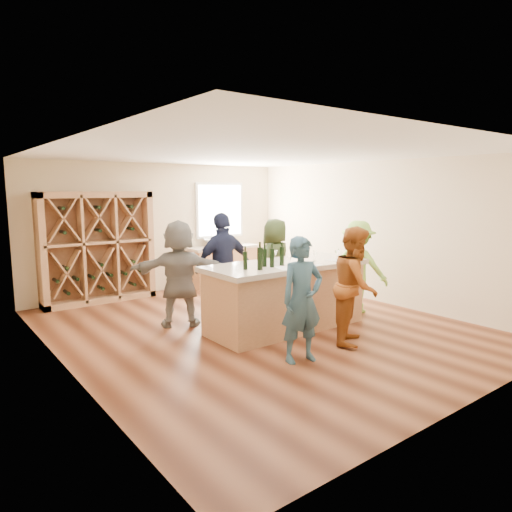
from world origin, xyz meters
TOP-DOWN VIEW (x-y plane):
  - floor at (0.00, 0.00)m, footprint 6.00×7.00m
  - ceiling at (0.00, 0.00)m, footprint 6.00×7.00m
  - wall_back at (0.00, 3.55)m, footprint 6.00×0.10m
  - wall_front at (0.00, -3.55)m, footprint 6.00×0.10m
  - wall_left at (-3.05, 0.00)m, footprint 0.10×7.00m
  - wall_right at (3.05, 0.00)m, footprint 0.10×7.00m
  - window_frame at (1.50, 3.47)m, footprint 1.30×0.06m
  - window_pane at (1.50, 3.44)m, footprint 1.18×0.01m
  - wine_rack at (-1.50, 3.27)m, footprint 2.20×0.45m
  - back_counter_base at (1.40, 3.20)m, footprint 1.60×0.58m
  - back_counter_top at (1.40, 3.20)m, footprint 1.70×0.62m
  - sink at (1.20, 3.20)m, footprint 0.54×0.54m
  - faucet at (1.20, 3.38)m, footprint 0.02×0.02m
  - tasting_counter_base at (0.33, -0.30)m, footprint 2.60×1.00m
  - tasting_counter_top at (0.33, -0.30)m, footprint 2.72×1.12m
  - wine_bottle_a at (-0.56, -0.40)m, footprint 0.09×0.09m
  - wine_bottle_b at (-0.41, -0.56)m, footprint 0.09×0.09m
  - wine_bottle_c at (-0.17, -0.38)m, footprint 0.08×0.08m
  - wine_bottle_d at (-0.12, -0.49)m, footprint 0.08×0.08m
  - wine_bottle_e at (0.10, -0.46)m, footprint 0.09×0.09m
  - wine_glass_a at (-0.01, -0.76)m, footprint 0.08×0.08m
  - wine_glass_b at (0.58, -0.70)m, footprint 0.06×0.06m
  - wine_glass_c at (1.03, -0.73)m, footprint 0.09×0.09m
  - wine_glass_d at (0.80, -0.46)m, footprint 0.07×0.07m
  - wine_glass_e at (1.31, -0.53)m, footprint 0.08×0.08m
  - tasting_menu_a at (-0.01, -0.67)m, footprint 0.31×0.37m
  - tasting_menu_b at (0.53, -0.70)m, footprint 0.24×0.30m
  - tasting_menu_c at (1.12, -0.63)m, footprint 0.26×0.33m
  - person_near_left at (-0.45, -1.51)m, footprint 0.68×0.55m
  - person_near_right at (0.67, -1.44)m, footprint 0.95×0.85m
  - person_server at (2.00, -0.36)m, footprint 0.89×1.20m
  - person_far_mid at (-0.16, 0.79)m, footprint 1.09×0.56m
  - person_far_right at (1.02, 0.80)m, footprint 0.97×0.81m
  - person_far_left at (-0.97, 0.86)m, footprint 1.71×1.32m
  - wine_glass_f at (0.28, -0.10)m, footprint 0.07×0.07m

SIDE VIEW (x-z plane):
  - floor at x=0.00m, z-range -0.10..0.00m
  - back_counter_base at x=1.40m, z-range 0.00..0.86m
  - tasting_counter_base at x=0.33m, z-range 0.00..1.00m
  - person_near_left at x=-0.45m, z-range 0.00..1.65m
  - person_server at x=2.00m, z-range 0.00..1.69m
  - person_far_right at x=1.02m, z-range 0.00..1.70m
  - person_near_right at x=0.67m, z-range 0.00..1.72m
  - person_far_left at x=-0.97m, z-range 0.00..1.76m
  - back_counter_top at x=1.40m, z-range 0.86..0.92m
  - person_far_mid at x=-0.16m, z-range 0.00..1.85m
  - sink at x=1.20m, z-range 0.92..1.11m
  - tasting_counter_top at x=0.33m, z-range 1.00..1.08m
  - faucet at x=1.20m, z-range 0.92..1.22m
  - tasting_menu_a at x=-0.01m, z-range 1.08..1.08m
  - tasting_menu_b at x=0.53m, z-range 1.08..1.08m
  - tasting_menu_c at x=1.12m, z-range 1.08..1.08m
  - wine_rack at x=-1.50m, z-range 0.00..2.20m
  - wine_glass_b at x=0.58m, z-range 1.08..1.24m
  - wine_glass_e at x=1.31m, z-range 1.08..1.24m
  - wine_glass_d at x=0.80m, z-range 1.08..1.24m
  - wine_glass_f at x=0.28m, z-range 1.08..1.26m
  - wine_glass_c at x=1.03m, z-range 1.08..1.26m
  - wine_glass_a at x=-0.01m, z-range 1.08..1.27m
  - wine_bottle_a at x=-0.56m, z-range 1.08..1.35m
  - wine_bottle_c at x=-0.17m, z-range 1.08..1.35m
  - wine_bottle_d at x=-0.12m, z-range 1.08..1.36m
  - wine_bottle_e at x=0.10m, z-range 1.08..1.37m
  - wine_bottle_b at x=-0.41m, z-range 1.08..1.41m
  - wall_back at x=0.00m, z-range 0.00..2.80m
  - wall_front at x=0.00m, z-range 0.00..2.80m
  - wall_left at x=-3.05m, z-range 0.00..2.80m
  - wall_right at x=3.05m, z-range 0.00..2.80m
  - window_frame at x=1.50m, z-range 1.10..2.40m
  - window_pane at x=1.50m, z-range 1.16..2.34m
  - ceiling at x=0.00m, z-range 2.80..2.90m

